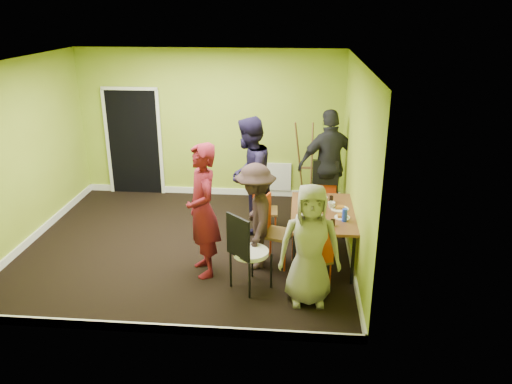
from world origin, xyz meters
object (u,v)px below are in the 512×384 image
at_px(easel, 311,166).
at_px(person_back_end, 330,165).
at_px(person_standing, 203,211).
at_px(chair_left_far, 261,206).
at_px(chair_back_end, 325,179).
at_px(orange_bottle, 321,205).
at_px(person_front_end, 310,245).
at_px(person_left_near, 255,217).
at_px(thermos, 319,204).
at_px(person_left_far, 249,176).
at_px(blue_bottle, 345,215).
at_px(chair_bentwood, 246,249).
at_px(dining_table, 323,215).
at_px(chair_front_end, 317,255).
at_px(chair_left_near, 272,227).

bearing_deg(easel, person_back_end, -51.46).
bearing_deg(person_standing, chair_left_far, 126.71).
xyz_separation_m(chair_back_end, orange_bottle, (-0.11, -1.28, 0.04)).
bearing_deg(orange_bottle, easel, 93.80).
distance_m(chair_back_end, person_front_end, 2.59).
bearing_deg(chair_left_far, person_left_near, -2.65).
xyz_separation_m(thermos, person_back_end, (0.23, 1.57, 0.10)).
height_order(chair_left_far, easel, easel).
relative_size(chair_left_far, thermos, 4.38).
bearing_deg(person_back_end, chair_left_far, 20.77).
height_order(chair_left_far, person_left_far, person_left_far).
height_order(blue_bottle, person_standing, person_standing).
xyz_separation_m(chair_left_far, chair_bentwood, (-0.05, -1.64, 0.08)).
distance_m(dining_table, thermos, 0.17).
xyz_separation_m(dining_table, chair_left_far, (-0.95, 0.69, -0.17)).
height_order(chair_front_end, person_back_end, person_back_end).
bearing_deg(easel, chair_front_end, -89.20).
height_order(chair_left_far, person_standing, person_standing).
height_order(chair_front_end, blue_bottle, blue_bottle).
relative_size(chair_left_near, easel, 0.62).
distance_m(chair_left_far, chair_front_end, 1.79).
height_order(chair_left_near, person_back_end, person_back_end).
relative_size(chair_front_end, person_standing, 0.49).
relative_size(chair_bentwood, person_left_far, 0.57).
xyz_separation_m(easel, thermos, (0.07, -1.95, 0.05)).
bearing_deg(thermos, orange_bottle, 71.05).
height_order(chair_left_near, blue_bottle, chair_left_near).
bearing_deg(person_back_end, chair_front_end, 66.34).
bearing_deg(orange_bottle, person_front_end, -98.23).
relative_size(chair_bentwood, person_back_end, 0.57).
relative_size(thermos, person_left_near, 0.14).
distance_m(chair_back_end, thermos, 1.43).
bearing_deg(person_back_end, chair_left_near, 45.79).
bearing_deg(chair_left_near, orange_bottle, 133.12).
distance_m(chair_front_end, person_back_end, 2.51).
bearing_deg(person_left_near, chair_left_near, 109.34).
height_order(chair_left_far, chair_back_end, chair_back_end).
xyz_separation_m(chair_bentwood, blue_bottle, (1.28, 0.63, 0.24)).
height_order(orange_bottle, person_front_end, person_front_end).
bearing_deg(easel, blue_bottle, -79.65).
distance_m(easel, person_back_end, 0.51).
distance_m(easel, orange_bottle, 1.81).
distance_m(orange_bottle, person_left_far, 1.36).
bearing_deg(easel, chair_left_near, -105.18).
bearing_deg(chair_left_near, blue_bottle, 100.30).
bearing_deg(chair_left_far, chair_back_end, 122.11).
bearing_deg(chair_front_end, person_front_end, -135.51).
xyz_separation_m(chair_left_near, chair_back_end, (0.81, 1.61, 0.18)).
height_order(orange_bottle, person_back_end, person_back_end).
bearing_deg(chair_bentwood, easel, 116.54).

